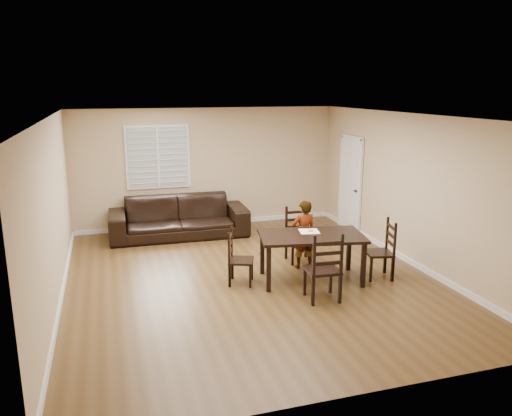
% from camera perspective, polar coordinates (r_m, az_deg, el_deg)
% --- Properties ---
extents(ground, '(7.00, 7.00, 0.00)m').
position_cam_1_polar(ground, '(8.52, -0.70, -7.99)').
color(ground, brown).
rests_on(ground, ground).
extents(room, '(6.04, 7.04, 2.72)m').
position_cam_1_polar(room, '(8.21, -0.84, 4.29)').
color(room, tan).
rests_on(room, ground).
extents(dining_table, '(1.83, 1.24, 0.79)m').
position_cam_1_polar(dining_table, '(8.25, 6.36, -3.62)').
color(dining_table, black).
rests_on(dining_table, ground).
extents(chair_near, '(0.47, 0.44, 1.01)m').
position_cam_1_polar(chair_near, '(9.32, 4.75, -3.14)').
color(chair_near, black).
rests_on(chair_near, ground).
extents(chair_far, '(0.52, 0.49, 1.08)m').
position_cam_1_polar(chair_far, '(7.49, 7.95, -7.21)').
color(chair_far, black).
rests_on(chair_far, ground).
extents(chair_left, '(0.50, 0.52, 0.91)m').
position_cam_1_polar(chair_left, '(8.18, -2.49, -5.86)').
color(chair_left, black).
rests_on(chair_left, ground).
extents(chair_right, '(0.51, 0.53, 1.00)m').
position_cam_1_polar(chair_right, '(8.69, 14.63, -4.83)').
color(chair_right, black).
rests_on(chair_right, ground).
extents(child, '(0.46, 0.32, 1.23)m').
position_cam_1_polar(child, '(8.84, 5.46, -3.02)').
color(child, gray).
rests_on(child, ground).
extents(napkin, '(0.38, 0.38, 0.00)m').
position_cam_1_polar(napkin, '(8.40, 6.09, -2.66)').
color(napkin, white).
rests_on(napkin, dining_table).
extents(donut, '(0.09, 0.09, 0.03)m').
position_cam_1_polar(donut, '(8.40, 6.23, -2.53)').
color(donut, '#CE884A').
rests_on(donut, napkin).
extents(sofa, '(2.94, 1.22, 0.85)m').
position_cam_1_polar(sofa, '(10.84, -8.80, -1.03)').
color(sofa, black).
rests_on(sofa, ground).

